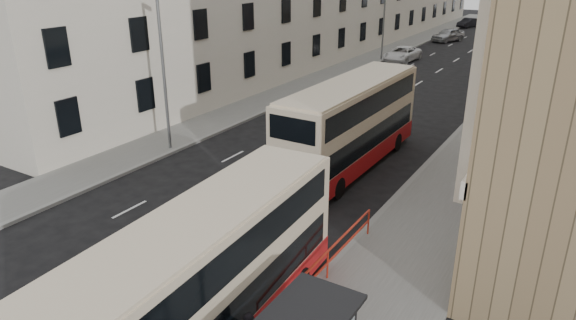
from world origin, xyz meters
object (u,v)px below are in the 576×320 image
Objects in this scene: street_lamp_near at (164,64)px; double_decker_rear at (351,125)px; car_silver at (448,35)px; car_red at (524,35)px; car_dark at (468,23)px; white_van at (402,54)px; street_lamp_far at (385,12)px; double_decker_front at (206,282)px.

double_decker_rear is at bearing 17.16° from street_lamp_near.
car_red is (7.79, 5.59, -0.13)m from car_silver.
street_lamp_near reaches higher than car_dark.
street_lamp_near is 1.56× the size of white_van.
car_silver is (2.32, 15.50, -3.83)m from street_lamp_far.
double_decker_rear reaches higher than white_van.
double_decker_rear is 2.69× the size of car_dark.
car_red is (-1.18, 61.57, -1.36)m from double_decker_front.
double_decker_rear is 58.27m from car_dark.
white_van is 1.28× the size of car_dark.
street_lamp_near is 45.72m from car_silver.
street_lamp_near is at bearing -89.76° from white_van.
double_decker_front is at bearing 111.15° from car_red.
double_decker_front is 2.53× the size of car_dark.
car_dark is (1.15, 30.51, -3.98)m from street_lamp_far.
street_lamp_near is 60.66m from car_dark.
double_decker_front is 2.15× the size of car_silver.
street_lamp_near reaches higher than white_van.
street_lamp_far is at bearing 102.55° from double_decker_front.
street_lamp_near is 30.79m from white_van.
car_silver is 9.59m from car_red.
car_red is (8.96, -9.42, 0.02)m from car_dark.
car_silver is 1.18× the size of car_dark.
street_lamp_near is at bearing 134.10° from double_decker_front.
street_lamp_near and street_lamp_far have the same top height.
car_dark is (-0.74, 30.03, -0.05)m from white_van.
double_decker_rear is at bearing 96.22° from double_decker_front.
street_lamp_far is 42.10m from double_decker_front.
double_decker_front is at bearing -80.10° from double_decker_rear.
street_lamp_near is 2.00× the size of car_dark.
double_decker_front reaches higher than white_van.
street_lamp_near reaches higher than double_decker_front.
car_red is at bearing 88.07° from double_decker_front.
street_lamp_far is at bearing -75.29° from car_dark.
double_decker_rear reaches higher than double_decker_front.
street_lamp_far is 1.69× the size of car_silver.
double_decker_front is at bearing -59.69° from car_silver.
car_dark is (1.15, 60.51, -3.98)m from street_lamp_near.
street_lamp_far is 0.74× the size of double_decker_rear.
double_decker_front is (11.28, -40.48, -2.60)m from street_lamp_far.
double_decker_rear is 43.24m from car_silver.
street_lamp_far is 1.56× the size of white_van.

